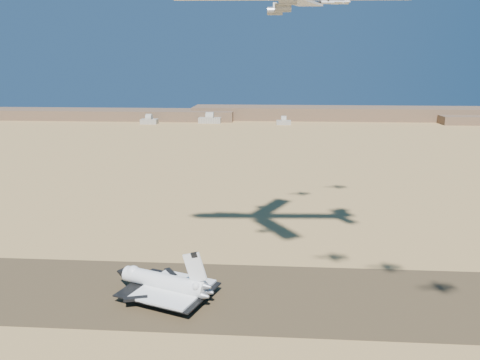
# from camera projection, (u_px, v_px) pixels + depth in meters

# --- Properties ---
(ground) EXTENTS (1200.00, 1200.00, 0.00)m
(ground) POSITION_uv_depth(u_px,v_px,m) (195.00, 294.00, 163.68)
(ground) COLOR tan
(ground) RESTS_ON ground
(runway) EXTENTS (600.00, 50.00, 0.06)m
(runway) POSITION_uv_depth(u_px,v_px,m) (195.00, 294.00, 163.68)
(runway) COLOR brown
(runway) RESTS_ON ground
(ridgeline) EXTENTS (960.00, 90.00, 18.00)m
(ridgeline) POSITION_uv_depth(u_px,v_px,m) (301.00, 115.00, 667.79)
(ridgeline) COLOR brown
(ridgeline) RESTS_ON ground
(hangars) EXTENTS (200.50, 29.50, 30.00)m
(hangars) POSITION_uv_depth(u_px,v_px,m) (206.00, 120.00, 630.08)
(hangars) COLOR #B1AB9D
(hangars) RESTS_ON ground
(shuttle) EXTENTS (38.85, 31.75, 18.90)m
(shuttle) POSITION_uv_depth(u_px,v_px,m) (163.00, 283.00, 160.40)
(shuttle) COLOR white
(shuttle) RESTS_ON runway
(crew_a) EXTENTS (0.55, 0.75, 1.89)m
(crew_a) POSITION_uv_depth(u_px,v_px,m) (174.00, 308.00, 152.09)
(crew_a) COLOR red
(crew_a) RESTS_ON runway
(crew_b) EXTENTS (0.96, 1.02, 1.84)m
(crew_b) POSITION_uv_depth(u_px,v_px,m) (180.00, 306.00, 153.10)
(crew_b) COLOR red
(crew_b) RESTS_ON runway
(crew_c) EXTENTS (1.05, 1.04, 1.67)m
(crew_c) POSITION_uv_depth(u_px,v_px,m) (192.00, 309.00, 151.36)
(crew_c) COLOR red
(crew_c) RESTS_ON runway
(chase_jet_e) EXTENTS (14.16, 7.92, 3.55)m
(chase_jet_e) POSITION_uv_depth(u_px,v_px,m) (334.00, 2.00, 186.88)
(chase_jet_e) COLOR silver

